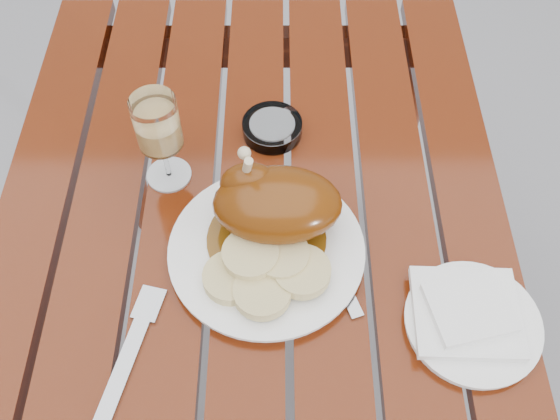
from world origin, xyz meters
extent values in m
plane|color=slate|center=(0.00, 0.00, 0.00)|extent=(60.00, 60.00, 0.00)
cube|color=#5F230B|center=(0.00, 0.00, 0.38)|extent=(0.80, 1.20, 0.75)
cylinder|color=white|center=(0.03, 0.00, 0.76)|extent=(0.35, 0.35, 0.02)
cylinder|color=#5C360A|center=(0.03, 0.01, 0.77)|extent=(0.18, 0.18, 0.00)
ellipsoid|color=#743708|center=(0.04, 0.04, 0.82)|extent=(0.19, 0.13, 0.09)
ellipsoid|color=#743708|center=(0.00, 0.06, 0.83)|extent=(0.09, 0.06, 0.07)
cylinder|color=#C6B28C|center=(0.00, 0.07, 0.85)|extent=(0.03, 0.04, 0.10)
cylinder|color=tan|center=(-0.02, -0.06, 0.78)|extent=(0.08, 0.08, 0.02)
cylinder|color=tan|center=(0.02, -0.08, 0.78)|extent=(0.08, 0.08, 0.02)
cylinder|color=tan|center=(0.08, -0.05, 0.79)|extent=(0.08, 0.08, 0.02)
cylinder|color=tan|center=(0.05, -0.03, 0.79)|extent=(0.08, 0.08, 0.02)
cylinder|color=tan|center=(0.00, -0.03, 0.79)|extent=(0.08, 0.08, 0.02)
cylinder|color=#EABC6A|center=(-0.14, 0.15, 0.84)|extent=(0.09, 0.09, 0.17)
cylinder|color=white|center=(0.31, -0.12, 0.76)|extent=(0.22, 0.22, 0.02)
cube|color=white|center=(0.30, -0.11, 0.77)|extent=(0.15, 0.14, 0.01)
cylinder|color=#B2B7BC|center=(0.03, 0.24, 0.76)|extent=(0.12, 0.12, 0.03)
cube|color=gray|center=(-0.16, -0.17, 0.75)|extent=(0.07, 0.19, 0.01)
cube|color=gray|center=(0.12, -0.02, 0.75)|extent=(0.08, 0.19, 0.01)
camera|label=1|loc=(0.04, -0.48, 1.55)|focal=40.00mm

